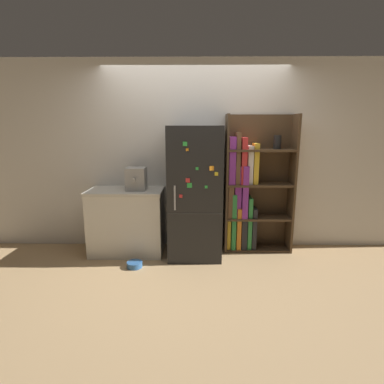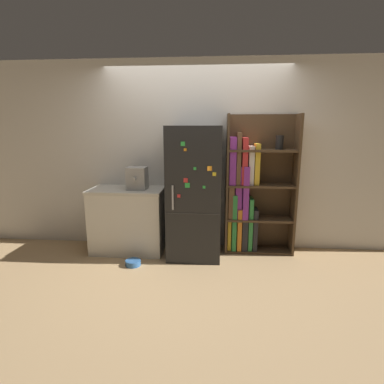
# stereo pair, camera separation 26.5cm
# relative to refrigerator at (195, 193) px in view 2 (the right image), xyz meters

# --- Properties ---
(ground_plane) EXTENTS (16.00, 16.00, 0.00)m
(ground_plane) POSITION_rel_refrigerator_xyz_m (0.00, -0.12, -0.86)
(ground_plane) COLOR tan
(wall_back) EXTENTS (8.00, 0.05, 2.60)m
(wall_back) POSITION_rel_refrigerator_xyz_m (0.00, 0.36, 0.44)
(wall_back) COLOR silver
(wall_back) RESTS_ON ground_plane
(refrigerator) EXTENTS (0.68, 0.69, 1.72)m
(refrigerator) POSITION_rel_refrigerator_xyz_m (0.00, 0.00, 0.00)
(refrigerator) COLOR black
(refrigerator) RESTS_ON ground_plane
(bookshelf) EXTENTS (0.93, 0.32, 1.87)m
(bookshelf) POSITION_rel_refrigerator_xyz_m (0.74, 0.20, -0.03)
(bookshelf) COLOR #4C3823
(bookshelf) RESTS_ON ground_plane
(kitchen_counter) EXTENTS (0.99, 0.57, 0.88)m
(kitchen_counter) POSITION_rel_refrigerator_xyz_m (-0.93, 0.06, -0.41)
(kitchen_counter) COLOR silver
(kitchen_counter) RESTS_ON ground_plane
(espresso_machine) EXTENTS (0.25, 0.30, 0.30)m
(espresso_machine) POSITION_rel_refrigerator_xyz_m (-0.77, 0.04, 0.18)
(espresso_machine) COLOR #A5A39E
(espresso_machine) RESTS_ON kitchen_counter
(pet_bowl) EXTENTS (0.19, 0.19, 0.07)m
(pet_bowl) POSITION_rel_refrigerator_xyz_m (-0.74, -0.42, -0.82)
(pet_bowl) COLOR #3366A5
(pet_bowl) RESTS_ON ground_plane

